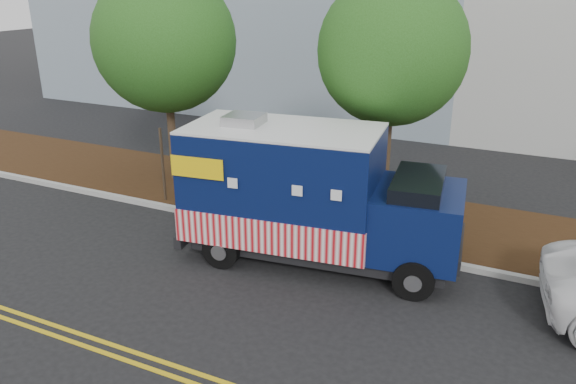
% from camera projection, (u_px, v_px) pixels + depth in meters
% --- Properties ---
extents(ground, '(120.00, 120.00, 0.00)m').
position_uv_depth(ground, '(277.00, 259.00, 13.85)').
color(ground, black).
rests_on(ground, ground).
extents(curb, '(120.00, 0.18, 0.15)m').
position_uv_depth(curb, '(300.00, 234.00, 15.01)').
color(curb, '#9E9E99').
rests_on(curb, ground).
extents(mulch_strip, '(120.00, 4.00, 0.15)m').
position_uv_depth(mulch_strip, '(329.00, 207.00, 16.78)').
color(mulch_strip, '#311C0D').
rests_on(mulch_strip, ground).
extents(centerline_near, '(120.00, 0.10, 0.01)m').
position_uv_depth(centerline_near, '(167.00, 363.00, 10.10)').
color(centerline_near, gold).
rests_on(centerline_near, ground).
extents(centerline_far, '(120.00, 0.10, 0.01)m').
position_uv_depth(centerline_far, '(158.00, 371.00, 9.88)').
color(centerline_far, gold).
rests_on(centerline_far, ground).
extents(tree_a, '(4.43, 4.43, 6.87)m').
position_uv_depth(tree_a, '(165.00, 41.00, 17.40)').
color(tree_a, '#38281C').
rests_on(tree_a, ground).
extents(tree_b, '(3.96, 3.96, 6.69)m').
position_uv_depth(tree_b, '(392.00, 51.00, 14.65)').
color(tree_b, '#38281C').
rests_on(tree_b, ground).
extents(sign_post, '(0.06, 0.06, 2.40)m').
position_uv_depth(sign_post, '(163.00, 167.00, 16.77)').
color(sign_post, '#473828').
rests_on(sign_post, ground).
extents(food_truck, '(6.87, 3.24, 3.49)m').
position_uv_depth(food_truck, '(306.00, 198.00, 13.37)').
color(food_truck, black).
rests_on(food_truck, ground).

